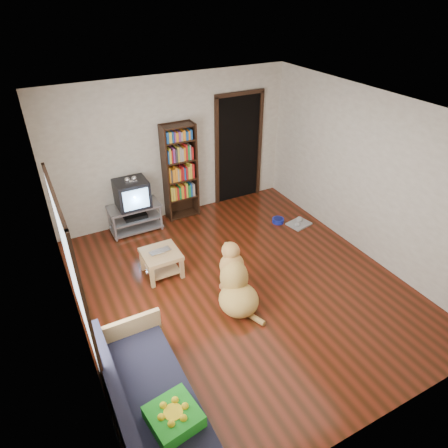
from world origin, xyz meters
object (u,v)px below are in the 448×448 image
bookshelf (180,167)px  coffee_table (161,259)px  laptop (161,253)px  dog_bowl (278,220)px  green_cushion (174,417)px  crt_tv (131,193)px  tv_stand (135,217)px  sofa (149,403)px  grey_rag (299,224)px  dog (235,284)px

bookshelf → coffee_table: size_ratio=3.27×
laptop → bookshelf: size_ratio=0.18×
dog_bowl → green_cushion: bearing=-137.3°
dog_bowl → crt_tv: size_ratio=0.38×
tv_stand → coffee_table: size_ratio=1.64×
tv_stand → sofa: size_ratio=0.50×
green_cushion → crt_tv: size_ratio=0.76×
laptop → grey_rag: size_ratio=0.81×
grey_rag → crt_tv: crt_tv is taller
dog_bowl → crt_tv: (-2.43, 1.02, 0.70)m
laptop → dog_bowl: 2.52m
crt_tv → dog: bearing=-75.2°
dog_bowl → crt_tv: crt_tv is taller
grey_rag → crt_tv: (-2.73, 1.27, 0.73)m
bookshelf → coffee_table: 1.94m
green_cushion → grey_rag: 4.55m
dog_bowl → bookshelf: bookshelf is taller
sofa → dog_bowl: bearing=37.7°
green_cushion → coffee_table: (0.82, 2.61, -0.21)m
laptop → crt_tv: crt_tv is taller
crt_tv → bookshelf: size_ratio=0.32×
laptop → crt_tv: bearing=84.9°
tv_stand → laptop: bearing=-91.0°
dog → crt_tv: bearing=104.8°
bookshelf → crt_tv: bearing=-175.7°
crt_tv → sofa: (-0.97, -3.65, -0.48)m
laptop → coffee_table: bearing=85.9°
dog_bowl → grey_rag: size_ratio=0.55×
green_cushion → laptop: bearing=64.0°
laptop → sofa: bearing=-117.5°
grey_rag → sofa: 4.40m
green_cushion → dog: bearing=37.0°
crt_tv → dog_bowl: bearing=-22.9°
crt_tv → coffee_table: size_ratio=1.05×
bookshelf → dog: bookshelf is taller
green_cushion → dog: (1.51, 1.53, -0.17)m
green_cushion → sofa: sofa is taller
green_cushion → grey_rag: bearing=29.5°
green_cushion → crt_tv: crt_tv is taller
crt_tv → dog: crt_tv is taller
dog_bowl → grey_rag: (0.30, -0.25, -0.03)m
tv_stand → dog: bearing=-75.1°
green_cushion → bookshelf: (1.80, 4.12, 0.51)m
laptop → dog: bearing=-60.8°
laptop → grey_rag: laptop is taller
green_cushion → dog_bowl: (3.28, 3.03, -0.45)m
dog_bowl → tv_stand: size_ratio=0.24×
coffee_table → grey_rag: bearing=3.4°
green_cushion → bookshelf: size_ratio=0.25×
laptop → dog: size_ratio=0.30×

